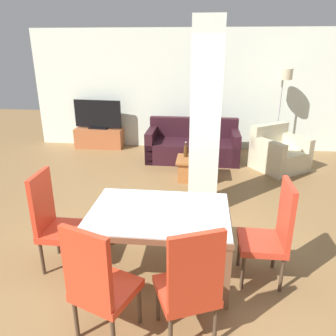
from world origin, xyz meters
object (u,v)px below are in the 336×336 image
Objects in this scene: bottle at (186,151)px; floor_lamp at (282,82)px; dining_table at (159,224)px; coffee_table at (196,169)px; armchair at (278,154)px; tv_screen at (98,115)px; dining_chair_near_left at (98,282)px; tv_stand at (99,138)px; dining_chair_head_right at (272,231)px; dining_chair_near_right at (190,284)px; dining_chair_head_left at (54,219)px; sofa at (193,146)px.

bottle is 2.64m from floor_lamp.
dining_table reaches higher than coffee_table.
tv_screen reaches higher than armchair.
bottle is at bearing 103.86° from dining_chair_near_left.
tv_screen is at bearing -90.00° from tv_stand.
dining_chair_head_right is 5.51m from tv_screen.
tv_stand reaches higher than coffee_table.
dining_table is 0.94m from dining_chair_near_right.
dining_chair_head_left is at bearing -118.67° from coffee_table.
dining_chair_near_left is at bearing 40.09° from dining_chair_head_left.
floor_lamp is (4.09, -0.22, 1.37)m from tv_stand.
dining_chair_head_left is at bearing 127.33° from dining_chair_near_right.
dining_chair_near_left is 3.89× the size of bottle.
dining_chair_near_left is at bearing 83.08° from sofa.
dining_chair_head_right is at bearing 41.85° from armchair.
dining_chair_near_right is (0.36, -0.87, -0.01)m from dining_table.
armchair is 1.06× the size of tv_stand.
dining_table is 1.99× the size of coffee_table.
dining_table reaches higher than bottle.
sofa is 2.37m from tv_stand.
dining_table is 1.21× the size of armchair.
dining_chair_head_right is 2.84m from coffee_table.
bottle is 2.77m from tv_screen.
armchair reaches higher than bottle.
dining_chair_head_right is 5.52m from tv_stand.
dining_table is 1.15m from dining_chair_head_right.
dining_chair_head_right is 4.46m from floor_lamp.
floor_lamp is (1.91, 1.46, 1.10)m from bottle.
dining_chair_near_left is 0.58× the size of floor_lamp.
tv_stand is at bearing 91.75° from dining_chair_near_right.
coffee_table is at bearing -26.49° from bottle.
dining_chair_near_right is 4.58m from armchair.
tv_screen reaches higher than dining_table.
dining_chair_near_right reaches higher than coffee_table.
dining_chair_head_left reaches higher than sofa.
sofa is at bearing 169.27° from tv_screen.
armchair is (0.78, 3.42, -0.28)m from dining_chair_head_right.
dining_chair_near_left is 1.21m from dining_chair_head_left.
tv_screen is (-2.42, 5.34, 0.22)m from dining_chair_near_right.
sofa reaches higher than dining_table.
dining_chair_head_right reaches higher than sofa.
dining_chair_near_left is 1.00× the size of dining_chair_near_right.
tv_screen is (-2.39, 1.78, 0.59)m from coffee_table.
dining_chair_near_left is 0.97× the size of tv_stand.
dining_chair_near_right is 0.58× the size of floor_lamp.
sofa is at bearing -166.88° from floor_lamp.
floor_lamp is (0.10, 0.83, 1.31)m from armchair.
bottle is at bearing -37.62° from tv_stand.
coffee_table is 2.70m from floor_lamp.
sofa is at bearing 86.75° from dining_table.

